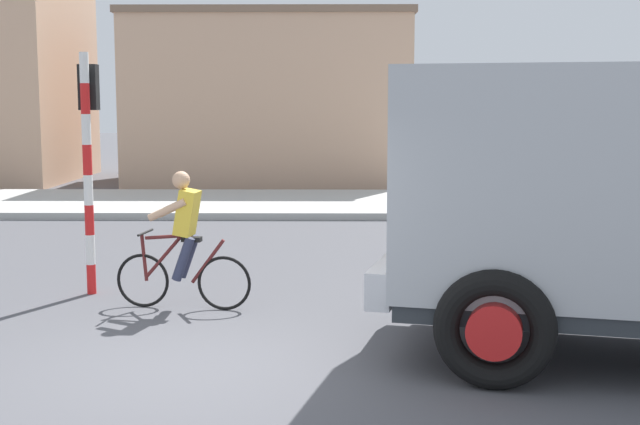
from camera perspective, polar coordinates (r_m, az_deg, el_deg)
The scene contains 6 objects.
ground_plane at distance 8.63m, azimuth -8.29°, elevation -10.08°, with size 120.00×120.00×0.00m, color #4C4C51.
sidewalk_far at distance 21.18m, azimuth -2.92°, elevation 0.62°, with size 80.00×5.00×0.16m, color #ADADA8.
cyclist at distance 10.82m, azimuth -8.98°, elevation -1.82°, with size 1.72×0.54×1.72m.
traffic_light_pole at distance 11.89m, azimuth -15.00°, elevation 4.68°, with size 0.24×0.43×3.20m.
car_red_near at distance 14.05m, azimuth 17.78°, elevation -0.17°, with size 4.01×1.89×1.60m.
building_mid_block at distance 27.73m, azimuth -3.16°, elevation 7.44°, with size 8.51×6.65×5.20m.
Camera 1 is at (1.32, -8.13, 2.58)m, focal length 48.65 mm.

